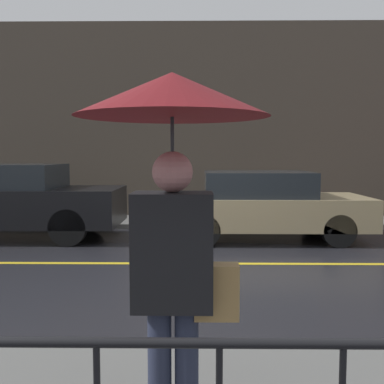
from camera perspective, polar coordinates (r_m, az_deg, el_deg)
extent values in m
plane|color=black|center=(7.27, 1.33, -9.09)|extent=(80.00, 80.00, 0.00)
cube|color=#60605E|center=(11.37, 1.12, -3.80)|extent=(28.00, 1.62, 0.11)
cube|color=gold|center=(7.27, 1.33, -9.06)|extent=(25.20, 0.12, 0.01)
cube|color=#4C4238|center=(12.24, 1.11, 8.85)|extent=(28.00, 0.30, 5.24)
cylinder|color=black|center=(1.59, 3.50, -18.62)|extent=(12.00, 0.04, 0.04)
cylinder|color=#23283D|center=(2.68, -4.13, -22.45)|extent=(0.13, 0.13, 0.79)
cylinder|color=#23283D|center=(2.67, -0.69, -22.52)|extent=(0.13, 0.13, 0.79)
cube|color=black|center=(2.43, -2.47, -7.44)|extent=(0.43, 0.26, 0.63)
sphere|color=#B27370|center=(2.38, -2.50, 2.56)|extent=(0.22, 0.22, 0.22)
cylinder|color=#262628|center=(2.39, -2.50, 0.95)|extent=(0.02, 0.02, 0.71)
cone|color=maroon|center=(2.40, -2.54, 12.25)|extent=(1.03, 1.03, 0.23)
cube|color=#9E7A47|center=(2.49, 3.12, -12.50)|extent=(0.24, 0.12, 0.30)
cube|color=black|center=(10.07, -21.98, -1.65)|extent=(4.55, 1.80, 0.75)
cube|color=#1E2328|center=(10.10, -23.04, 1.87)|extent=(2.37, 1.66, 0.49)
cylinder|color=black|center=(10.42, -13.05, -3.01)|extent=(0.72, 0.22, 0.72)
cylinder|color=black|center=(8.91, -15.48, -4.36)|extent=(0.72, 0.22, 0.72)
cube|color=tan|center=(9.41, 9.22, -2.40)|extent=(4.10, 1.90, 0.63)
cube|color=#1E2328|center=(9.33, 8.27, 1.04)|extent=(2.13, 1.75, 0.50)
cylinder|color=black|center=(10.51, 15.42, -3.24)|extent=(0.63, 0.22, 0.63)
cylinder|color=black|center=(8.92, 18.15, -4.70)|extent=(0.63, 0.22, 0.63)
cylinder|color=black|center=(10.17, 1.38, -3.33)|extent=(0.63, 0.22, 0.63)
cylinder|color=black|center=(8.51, 1.51, -4.90)|extent=(0.63, 0.22, 0.63)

